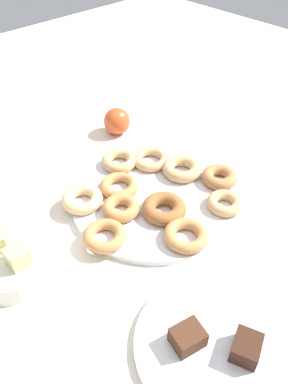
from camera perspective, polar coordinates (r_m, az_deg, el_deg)
ground_plane at (r=0.86m, az=1.46°, el=-1.28°), size 2.40×2.40×0.00m
donut_plate at (r=0.85m, az=1.47°, el=-0.94°), size 0.37×0.37×0.01m
donut_0 at (r=0.90m, az=5.68°, el=3.50°), size 0.13×0.13×0.03m
donut_1 at (r=0.93m, az=1.01°, el=4.90°), size 0.13×0.13×0.02m
donut_2 at (r=0.80m, az=3.00°, el=-2.46°), size 0.12×0.12×0.03m
donut_3 at (r=0.86m, az=-3.70°, el=0.90°), size 0.09×0.09×0.02m
donut_4 at (r=0.75m, az=6.29°, el=-6.45°), size 0.11×0.11×0.02m
donut_5 at (r=0.83m, az=-9.18°, el=-1.06°), size 0.09×0.09×0.03m
donut_6 at (r=0.89m, az=11.17°, el=2.22°), size 0.11×0.11×0.03m
donut_7 at (r=0.83m, az=11.95°, el=-1.62°), size 0.11×0.11×0.02m
donut_8 at (r=0.75m, az=-5.87°, el=-6.49°), size 0.12×0.12×0.02m
donut_9 at (r=0.93m, az=-3.70°, el=4.67°), size 0.11×0.11×0.02m
donut_10 at (r=0.80m, az=-3.43°, el=-2.38°), size 0.11×0.11×0.03m
cake_plate at (r=0.65m, az=10.65°, el=-21.53°), size 0.26×0.26×0.01m
brownie_near at (r=0.64m, az=14.99°, el=-21.49°), size 0.06×0.06×0.03m
brownie_far at (r=0.63m, az=6.53°, el=-20.72°), size 0.05×0.06×0.03m
fruit_bowl at (r=0.75m, az=-18.77°, el=-9.74°), size 0.16×0.16×0.04m
melon_chunk_left at (r=0.70m, az=-18.35°, el=-9.11°), size 0.04×0.04×0.04m
apple at (r=1.06m, az=-4.05°, el=10.49°), size 0.07×0.07×0.07m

